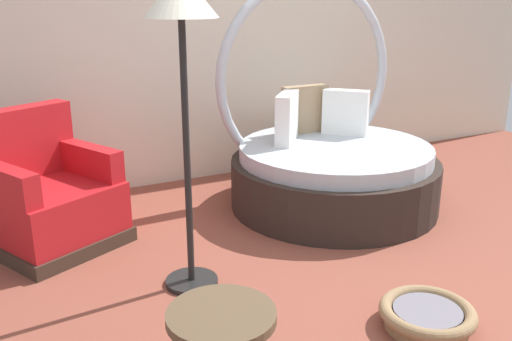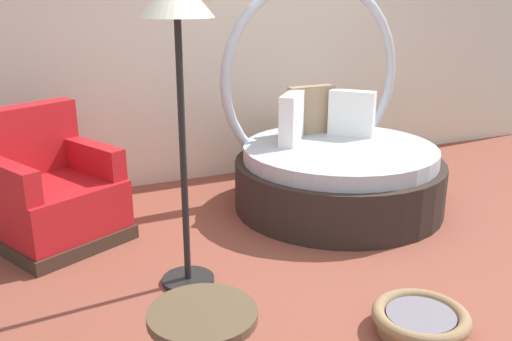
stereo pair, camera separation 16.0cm
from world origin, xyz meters
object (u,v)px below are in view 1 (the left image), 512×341
(floor_lamp, at_px, (182,27))
(pet_basket, at_px, (427,316))
(round_daybed, at_px, (330,161))
(red_armchair, at_px, (47,199))
(side_table, at_px, (222,332))

(floor_lamp, bearing_deg, pet_basket, -46.72)
(round_daybed, distance_m, floor_lamp, 2.06)
(red_armchair, bearing_deg, round_daybed, -5.90)
(pet_basket, distance_m, side_table, 1.29)
(red_armchair, distance_m, pet_basket, 2.61)
(pet_basket, height_order, floor_lamp, floor_lamp)
(red_armchair, bearing_deg, side_table, -79.52)
(round_daybed, bearing_deg, pet_basket, -107.44)
(round_daybed, relative_size, pet_basket, 3.62)
(round_daybed, xyz_separation_m, floor_lamp, (-1.51, -0.78, 1.16))
(pet_basket, relative_size, floor_lamp, 0.28)
(floor_lamp, bearing_deg, side_table, -104.02)
(floor_lamp, bearing_deg, red_armchair, 124.19)
(round_daybed, relative_size, side_table, 3.55)
(floor_lamp, bearing_deg, round_daybed, 27.26)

